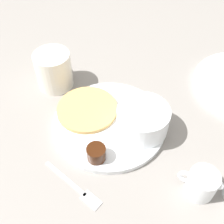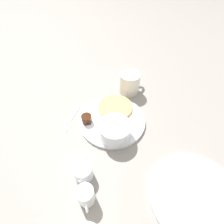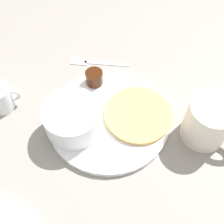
{
  "view_description": "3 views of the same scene",
  "coord_description": "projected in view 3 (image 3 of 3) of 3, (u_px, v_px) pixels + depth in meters",
  "views": [
    {
      "loc": [
        -0.32,
        0.2,
        0.47
      ],
      "look_at": [
        0.01,
        -0.01,
        0.03
      ],
      "focal_mm": 45.0,
      "sensor_mm": 36.0,
      "label": 1
    },
    {
      "loc": [
        -0.33,
        -0.23,
        0.5
      ],
      "look_at": [
        0.01,
        0.01,
        0.04
      ],
      "focal_mm": 28.0,
      "sensor_mm": 36.0,
      "label": 2
    },
    {
      "loc": [
        0.12,
        -0.27,
        0.47
      ],
      "look_at": [
        0.01,
        0.0,
        0.02
      ],
      "focal_mm": 45.0,
      "sensor_mm": 36.0,
      "label": 3
    }
  ],
  "objects": [
    {
      "name": "ground_plane",
      "position": [
        109.0,
        119.0,
        0.56
      ],
      "size": [
        4.0,
        4.0,
        0.0
      ],
      "primitive_type": "plane",
      "color": "gray"
    },
    {
      "name": "plate",
      "position": [
        109.0,
        118.0,
        0.55
      ],
      "size": [
        0.24,
        0.24,
        0.01
      ],
      "color": "white",
      "rests_on": "ground_plane"
    },
    {
      "name": "coffee_mug",
      "position": [
        209.0,
        122.0,
        0.5
      ],
      "size": [
        0.12,
        0.08,
        0.09
      ],
      "color": "silver",
      "rests_on": "ground_plane"
    },
    {
      "name": "syrup_cup",
      "position": [
        94.0,
        78.0,
        0.58
      ],
      "size": [
        0.04,
        0.04,
        0.03
      ],
      "color": "#38190A",
      "rests_on": "plate"
    },
    {
      "name": "bowl",
      "position": [
        72.0,
        118.0,
        0.51
      ],
      "size": [
        0.11,
        0.11,
        0.06
      ],
      "color": "white",
      "rests_on": "plate"
    },
    {
      "name": "fork",
      "position": [
        93.0,
        62.0,
        0.64
      ],
      "size": [
        0.13,
        0.05,
        0.0
      ],
      "color": "silver",
      "rests_on": "ground_plane"
    },
    {
      "name": "butter_ramekin",
      "position": [
        62.0,
        119.0,
        0.53
      ],
      "size": [
        0.04,
        0.04,
        0.04
      ],
      "color": "white",
      "rests_on": "plate"
    },
    {
      "name": "pancake_stack",
      "position": [
        138.0,
        114.0,
        0.55
      ],
      "size": [
        0.13,
        0.13,
        0.01
      ],
      "color": "tan",
      "rests_on": "plate"
    }
  ]
}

